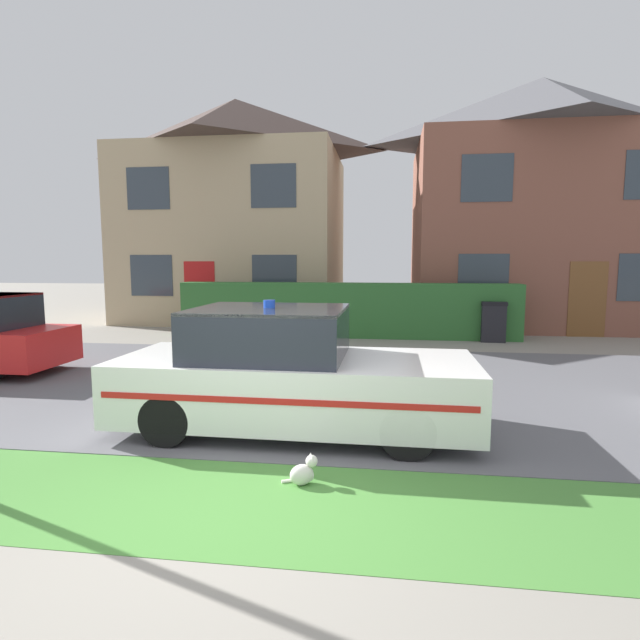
# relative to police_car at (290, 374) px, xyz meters

# --- Properties ---
(ground_plane) EXTENTS (80.00, 80.00, 0.00)m
(ground_plane) POSITION_rel_police_car_xyz_m (-0.19, -2.18, -0.71)
(ground_plane) COLOR gray
(road_strip) EXTENTS (28.00, 6.91, 0.01)m
(road_strip) POSITION_rel_police_car_xyz_m (-0.19, 2.35, -0.71)
(road_strip) COLOR #5B5B60
(road_strip) RESTS_ON ground
(lawn_verge) EXTENTS (28.00, 1.74, 0.01)m
(lawn_verge) POSITION_rel_police_car_xyz_m (-0.19, -1.97, -0.71)
(lawn_verge) COLOR #478438
(lawn_verge) RESTS_ON ground
(garden_hedge) EXTENTS (9.38, 0.71, 1.51)m
(garden_hedge) POSITION_rel_police_car_xyz_m (0.08, 7.82, 0.04)
(garden_hedge) COLOR #2D662D
(garden_hedge) RESTS_ON ground
(police_car) EXTENTS (4.40, 1.80, 1.63)m
(police_car) POSITION_rel_police_car_xyz_m (0.00, 0.00, 0.00)
(police_car) COLOR black
(police_car) RESTS_ON road_strip
(cat) EXTENTS (0.35, 0.24, 0.30)m
(cat) POSITION_rel_police_car_xyz_m (0.43, -1.53, -0.59)
(cat) COLOR silver
(cat) RESTS_ON ground
(house_left) EXTENTS (7.64, 5.95, 7.84)m
(house_left) POSITION_rel_police_car_xyz_m (-4.25, 11.95, 3.28)
(house_left) COLOR tan
(house_left) RESTS_ON ground
(house_right) EXTENTS (8.16, 5.85, 7.93)m
(house_right) POSITION_rel_police_car_xyz_m (6.04, 11.47, 3.33)
(house_right) COLOR brown
(house_right) RESTS_ON ground
(wheelie_bin) EXTENTS (0.67, 0.66, 1.06)m
(wheelie_bin) POSITION_rel_police_car_xyz_m (3.98, 7.55, -0.18)
(wheelie_bin) COLOR black
(wheelie_bin) RESTS_ON ground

